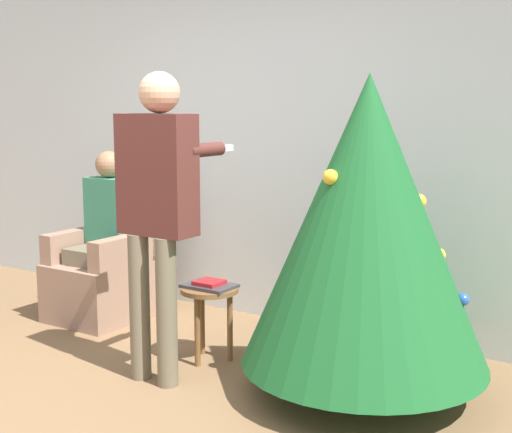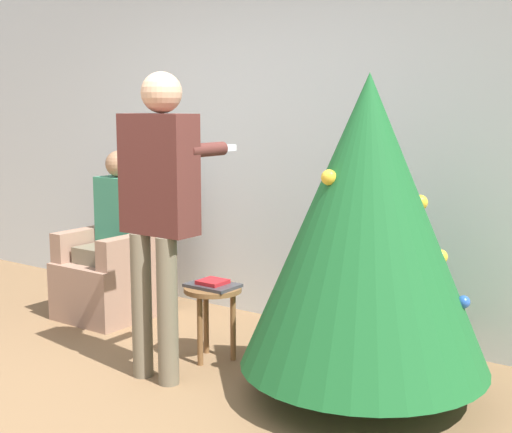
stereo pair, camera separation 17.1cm
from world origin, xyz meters
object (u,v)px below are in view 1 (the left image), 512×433
object	(u,v)px
armchair	(108,270)
person_seated	(103,227)
christmas_tree	(366,222)
side_stool	(210,301)
person_standing	(157,196)

from	to	relation	value
armchair	person_seated	size ratio (longest dim) A/B	0.83
christmas_tree	side_stool	world-z (taller)	christmas_tree
christmas_tree	person_seated	distance (m)	2.29
person_seated	person_standing	size ratio (longest dim) A/B	0.70
armchair	side_stool	size ratio (longest dim) A/B	2.20
armchair	side_stool	xyz separation A→B (m)	(1.22, -0.34, 0.03)
christmas_tree	person_seated	world-z (taller)	christmas_tree
person_standing	side_stool	xyz separation A→B (m)	(0.06, 0.40, -0.70)
side_stool	person_seated	bearing A→B (deg)	165.70
christmas_tree	armchair	world-z (taller)	christmas_tree
christmas_tree	side_stool	size ratio (longest dim) A/B	3.75
person_seated	side_stool	size ratio (longest dim) A/B	2.66
person_seated	person_standing	bearing A→B (deg)	-31.56
person_seated	side_stool	world-z (taller)	person_seated
christmas_tree	person_seated	size ratio (longest dim) A/B	1.41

